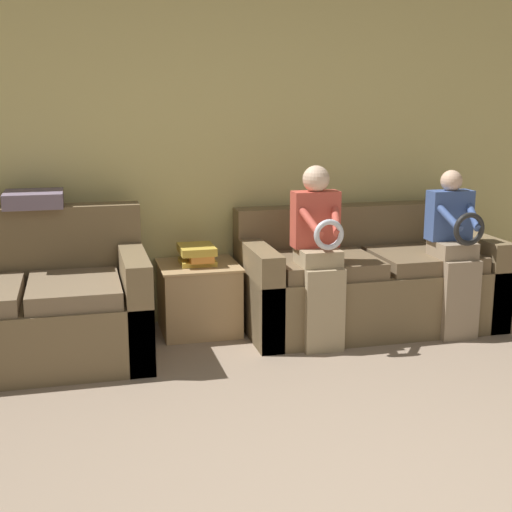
% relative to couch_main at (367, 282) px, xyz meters
% --- Properties ---
extents(wall_back, '(6.66, 0.06, 2.55)m').
position_rel_couch_main_xyz_m(wall_back, '(-0.91, 0.47, 0.95)').
color(wall_back, '#DBCC7F').
rests_on(wall_back, ground_plane).
extents(couch_main, '(1.85, 0.87, 0.86)m').
position_rel_couch_main_xyz_m(couch_main, '(0.00, 0.00, 0.00)').
color(couch_main, brown).
rests_on(couch_main, ground_plane).
extents(couch_side, '(1.52, 0.95, 0.95)m').
position_rel_couch_main_xyz_m(couch_side, '(-2.39, -0.13, 0.01)').
color(couch_side, brown).
rests_on(couch_side, ground_plane).
extents(child_left_seated, '(0.32, 0.38, 1.22)m').
position_rel_couch_main_xyz_m(child_left_seated, '(-0.50, -0.35, 0.35)').
color(child_left_seated, tan).
rests_on(child_left_seated, ground_plane).
extents(child_right_seated, '(0.31, 0.36, 1.17)m').
position_rel_couch_main_xyz_m(child_right_seated, '(0.50, -0.36, 0.32)').
color(child_right_seated, gray).
rests_on(child_right_seated, ground_plane).
extents(side_shelf, '(0.56, 0.53, 0.50)m').
position_rel_couch_main_xyz_m(side_shelf, '(-1.23, 0.15, -0.06)').
color(side_shelf, tan).
rests_on(side_shelf, ground_plane).
extents(book_stack, '(0.25, 0.31, 0.14)m').
position_rel_couch_main_xyz_m(book_stack, '(-1.24, 0.15, 0.25)').
color(book_stack, gold).
rests_on(book_stack, side_shelf).
extents(throw_pillow, '(0.38, 0.38, 0.10)m').
position_rel_couch_main_xyz_m(throw_pillow, '(-2.32, 0.20, 0.68)').
color(throw_pillow, slate).
rests_on(throw_pillow, couch_side).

